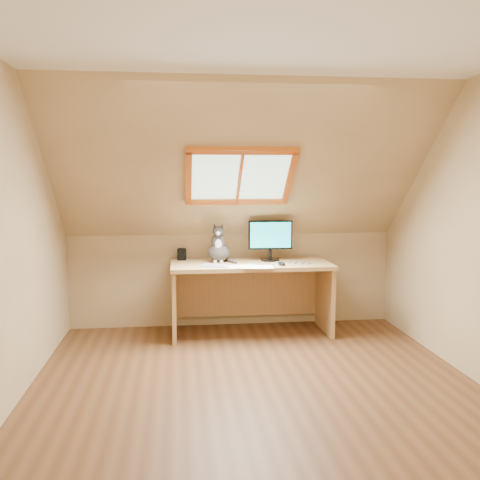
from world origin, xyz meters
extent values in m
plane|color=brown|center=(0.00, 0.00, 0.00)|extent=(3.50, 3.50, 0.00)
cube|color=tan|center=(0.00, -1.75, 1.20)|extent=(3.50, 0.02, 2.40)
cube|color=tan|center=(-1.75, 0.00, 1.20)|extent=(0.02, 3.50, 2.40)
cube|color=tan|center=(1.75, 0.00, 1.20)|extent=(0.02, 3.50, 2.40)
cube|color=tan|center=(0.00, 1.75, 0.50)|extent=(3.50, 0.02, 1.00)
cube|color=silver|center=(0.00, -0.78, 2.40)|extent=(3.50, 1.95, 0.02)
cube|color=tan|center=(0.00, 0.97, 1.70)|extent=(3.50, 1.56, 1.41)
cube|color=#B2E0CC|center=(0.00, 1.05, 1.63)|extent=(0.90, 0.53, 0.48)
cube|color=#D85D14|center=(0.00, 1.05, 1.63)|extent=(1.02, 0.64, 0.59)
cube|color=tan|center=(0.15, 1.38, 0.72)|extent=(1.63, 0.71, 0.04)
cube|color=tan|center=(-0.63, 1.38, 0.35)|extent=(0.04, 0.64, 0.70)
cube|color=tan|center=(0.94, 1.38, 0.35)|extent=(0.04, 0.64, 0.70)
cube|color=tan|center=(0.15, 1.71, 0.35)|extent=(1.53, 0.03, 0.49)
cylinder|color=black|center=(0.37, 1.47, 0.75)|extent=(0.19, 0.19, 0.02)
cylinder|color=black|center=(0.37, 1.47, 0.82)|extent=(0.03, 0.03, 0.11)
cube|color=black|center=(0.37, 1.47, 1.02)|extent=(0.46, 0.05, 0.30)
cube|color=#007CC1|center=(0.37, 1.45, 1.02)|extent=(0.42, 0.03, 0.27)
ellipsoid|color=#3A3633|center=(-0.17, 1.47, 0.84)|extent=(0.25, 0.29, 0.19)
ellipsoid|color=#3A3633|center=(-0.17, 1.46, 0.95)|extent=(0.16, 0.16, 0.21)
ellipsoid|color=silver|center=(-0.18, 1.39, 0.93)|extent=(0.08, 0.05, 0.12)
ellipsoid|color=#3A3633|center=(-0.18, 1.41, 1.07)|extent=(0.13, 0.11, 0.11)
sphere|color=silver|center=(-0.18, 1.36, 1.05)|extent=(0.04, 0.04, 0.04)
cone|color=#3A3633|center=(-0.21, 1.43, 1.12)|extent=(0.06, 0.06, 0.07)
cone|color=#3A3633|center=(-0.14, 1.43, 1.12)|extent=(0.06, 0.06, 0.07)
cube|color=black|center=(-0.55, 1.63, 0.81)|extent=(0.10, 0.10, 0.12)
cube|color=#B2B2B7|center=(-0.23, 1.21, 0.75)|extent=(0.31, 0.27, 0.01)
ellipsoid|color=black|center=(0.43, 1.17, 0.76)|extent=(0.09, 0.12, 0.03)
cube|color=white|center=(0.11, 1.12, 0.75)|extent=(0.33, 0.27, 0.00)
cube|color=white|center=(0.11, 1.12, 0.75)|extent=(0.32, 0.24, 0.00)
camera|label=1|loc=(-0.59, -3.99, 1.62)|focal=40.00mm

